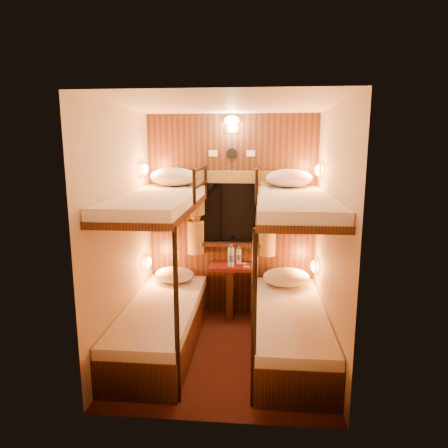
# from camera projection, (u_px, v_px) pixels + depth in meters

# --- Properties ---
(floor) EXTENTS (2.10, 2.10, 0.00)m
(floor) POSITION_uv_depth(u_px,v_px,m) (224.00, 351.00, 4.02)
(floor) COLOR #35150E
(floor) RESTS_ON ground
(ceiling) EXTENTS (2.10, 2.10, 0.00)m
(ceiling) POSITION_uv_depth(u_px,v_px,m) (224.00, 104.00, 3.56)
(ceiling) COLOR silver
(ceiling) RESTS_ON wall_back
(wall_back) EXTENTS (2.40, 0.00, 2.40)m
(wall_back) POSITION_uv_depth(u_px,v_px,m) (232.00, 216.00, 4.81)
(wall_back) COLOR #C6B293
(wall_back) RESTS_ON floor
(wall_front) EXTENTS (2.40, 0.00, 2.40)m
(wall_front) POSITION_uv_depth(u_px,v_px,m) (211.00, 269.00, 2.76)
(wall_front) COLOR #C6B293
(wall_front) RESTS_ON floor
(wall_left) EXTENTS (0.00, 2.40, 2.40)m
(wall_left) POSITION_uv_depth(u_px,v_px,m) (122.00, 233.00, 3.87)
(wall_left) COLOR #C6B293
(wall_left) RESTS_ON floor
(wall_right) EXTENTS (0.00, 2.40, 2.40)m
(wall_right) POSITION_uv_depth(u_px,v_px,m) (331.00, 238.00, 3.70)
(wall_right) COLOR #C6B293
(wall_right) RESTS_ON floor
(back_panel) EXTENTS (2.00, 0.03, 2.40)m
(back_panel) POSITION_uv_depth(u_px,v_px,m) (232.00, 216.00, 4.80)
(back_panel) COLOR #311C0D
(back_panel) RESTS_ON floor
(bunk_left) EXTENTS (0.72, 1.90, 1.82)m
(bunk_left) POSITION_uv_depth(u_px,v_px,m) (161.00, 294.00, 4.03)
(bunk_left) COLOR #311C0D
(bunk_left) RESTS_ON floor
(bunk_right) EXTENTS (0.72, 1.90, 1.82)m
(bunk_right) POSITION_uv_depth(u_px,v_px,m) (290.00, 299.00, 3.92)
(bunk_right) COLOR #311C0D
(bunk_right) RESTS_ON floor
(window) EXTENTS (1.00, 0.12, 0.79)m
(window) POSITION_uv_depth(u_px,v_px,m) (231.00, 218.00, 4.77)
(window) COLOR black
(window) RESTS_ON back_panel
(curtains) EXTENTS (1.10, 0.22, 1.00)m
(curtains) POSITION_uv_depth(u_px,v_px,m) (231.00, 212.00, 4.73)
(curtains) COLOR olive
(curtains) RESTS_ON back_panel
(back_fixtures) EXTENTS (0.54, 0.09, 0.48)m
(back_fixtures) POSITION_uv_depth(u_px,v_px,m) (232.00, 127.00, 4.56)
(back_fixtures) COLOR black
(back_fixtures) RESTS_ON back_panel
(reading_lamps) EXTENTS (2.00, 0.20, 1.25)m
(reading_lamps) POSITION_uv_depth(u_px,v_px,m) (230.00, 218.00, 4.46)
(reading_lamps) COLOR orange
(reading_lamps) RESTS_ON wall_left
(table) EXTENTS (0.50, 0.34, 0.66)m
(table) POSITION_uv_depth(u_px,v_px,m) (230.00, 284.00, 4.77)
(table) COLOR maroon
(table) RESTS_ON floor
(bottle_left) EXTENTS (0.08, 0.08, 0.27)m
(bottle_left) POSITION_uv_depth(u_px,v_px,m) (231.00, 257.00, 4.64)
(bottle_left) COLOR #99BFE5
(bottle_left) RESTS_ON table
(bottle_right) EXTENTS (0.06, 0.06, 0.22)m
(bottle_right) POSITION_uv_depth(u_px,v_px,m) (239.00, 256.00, 4.76)
(bottle_right) COLOR #99BFE5
(bottle_right) RESTS_ON table
(sachet_a) EXTENTS (0.07, 0.06, 0.01)m
(sachet_a) POSITION_uv_depth(u_px,v_px,m) (247.00, 267.00, 4.65)
(sachet_a) COLOR silver
(sachet_a) RESTS_ON table
(sachet_b) EXTENTS (0.08, 0.07, 0.01)m
(sachet_b) POSITION_uv_depth(u_px,v_px,m) (244.00, 263.00, 4.78)
(sachet_b) COLOR silver
(sachet_b) RESTS_ON table
(pillow_lower_left) EXTENTS (0.46, 0.33, 0.18)m
(pillow_lower_left) POSITION_uv_depth(u_px,v_px,m) (175.00, 275.00, 4.69)
(pillow_lower_left) COLOR silver
(pillow_lower_left) RESTS_ON bunk_left
(pillow_lower_right) EXTENTS (0.53, 0.38, 0.21)m
(pillow_lower_right) POSITION_uv_depth(u_px,v_px,m) (286.00, 277.00, 4.56)
(pillow_lower_right) COLOR silver
(pillow_lower_right) RESTS_ON bunk_right
(pillow_upper_left) EXTENTS (0.53, 0.38, 0.21)m
(pillow_upper_left) POSITION_uv_depth(u_px,v_px,m) (173.00, 177.00, 4.53)
(pillow_upper_left) COLOR silver
(pillow_upper_left) RESTS_ON bunk_left
(pillow_upper_right) EXTENTS (0.51, 0.36, 0.20)m
(pillow_upper_right) POSITION_uv_depth(u_px,v_px,m) (289.00, 178.00, 4.39)
(pillow_upper_right) COLOR silver
(pillow_upper_right) RESTS_ON bunk_right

